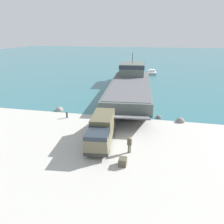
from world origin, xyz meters
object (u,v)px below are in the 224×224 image
(landing_craft, at_px, (131,82))
(moored_boat_a, at_px, (152,72))
(military_truck, at_px, (101,130))
(cargo_crate, at_px, (123,162))
(soldier_on_ramp, at_px, (129,144))
(mooring_bollard, at_px, (67,115))

(landing_craft, xyz_separation_m, moored_boat_a, (3.76, 21.71, -1.26))
(landing_craft, height_order, military_truck, landing_craft)
(moored_boat_a, relative_size, cargo_crate, 6.91)
(soldier_on_ramp, distance_m, mooring_bollard, 12.92)
(military_truck, distance_m, cargo_crate, 5.13)
(mooring_bollard, bearing_deg, military_truck, -43.01)
(landing_craft, bearing_deg, soldier_on_ramp, -87.48)
(landing_craft, bearing_deg, military_truck, -94.58)
(soldier_on_ramp, xyz_separation_m, mooring_bollard, (-10.21, 7.90, -0.54))
(military_truck, xyz_separation_m, cargo_crate, (3.07, -3.93, -1.19))
(landing_craft, height_order, soldier_on_ramp, landing_craft)
(military_truck, distance_m, moored_boat_a, 47.19)
(soldier_on_ramp, distance_m, moored_boat_a, 48.54)
(soldier_on_ramp, bearing_deg, military_truck, 73.91)
(moored_boat_a, xyz_separation_m, cargo_crate, (-0.58, -50.96, -0.08))
(moored_boat_a, distance_m, cargo_crate, 50.97)
(soldier_on_ramp, distance_m, cargo_crate, 2.54)
(soldier_on_ramp, relative_size, cargo_crate, 2.05)
(military_truck, height_order, soldier_on_ramp, military_truck)
(landing_craft, distance_m, soldier_on_ramp, 27.05)
(landing_craft, height_order, moored_boat_a, landing_craft)
(military_truck, xyz_separation_m, mooring_bollard, (-6.86, 6.40, -1.06))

